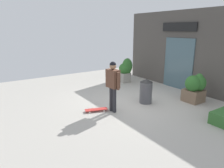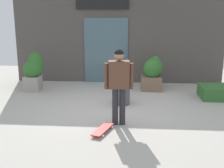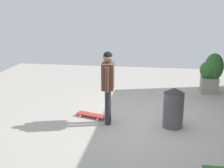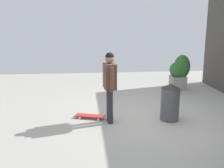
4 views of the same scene
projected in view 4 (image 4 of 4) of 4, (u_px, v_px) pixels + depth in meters
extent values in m
plane|color=#B2ADA3|center=(149.00, 117.00, 6.93)|extent=(12.00, 12.00, 0.00)
cylinder|color=#28282D|center=(110.00, 106.00, 6.41)|extent=(0.13, 0.13, 0.83)
cylinder|color=#28282D|center=(109.00, 104.00, 6.56)|extent=(0.13, 0.13, 0.83)
cube|color=brown|center=(110.00, 76.00, 6.32)|extent=(0.46, 0.29, 0.59)
cylinder|color=brown|center=(112.00, 80.00, 6.07)|extent=(0.09, 0.09, 0.56)
cylinder|color=brown|center=(108.00, 75.00, 6.58)|extent=(0.09, 0.09, 0.56)
sphere|color=#997051|center=(110.00, 59.00, 6.22)|extent=(0.22, 0.22, 0.22)
sphere|color=black|center=(110.00, 57.00, 6.22)|extent=(0.20, 0.20, 0.20)
cube|color=red|center=(90.00, 116.00, 6.82)|extent=(0.44, 0.78, 0.02)
cylinder|color=silver|center=(80.00, 118.00, 6.77)|extent=(0.05, 0.06, 0.05)
cylinder|color=silver|center=(83.00, 115.00, 6.99)|extent=(0.05, 0.06, 0.05)
cylinder|color=silver|center=(98.00, 119.00, 6.66)|extent=(0.05, 0.06, 0.05)
cylinder|color=silver|center=(101.00, 116.00, 6.88)|extent=(0.05, 0.06, 0.05)
cube|color=gray|center=(178.00, 83.00, 9.60)|extent=(0.48, 0.50, 0.48)
ellipsoid|color=#2D6628|center=(178.00, 70.00, 9.50)|extent=(0.50, 0.37, 0.53)
ellipsoid|color=#2D6628|center=(177.00, 70.00, 9.44)|extent=(0.58, 0.53, 0.54)
ellipsoid|color=#2D6628|center=(182.00, 67.00, 9.37)|extent=(0.46, 0.56, 0.81)
cylinder|color=#4C4C51|center=(170.00, 104.00, 6.63)|extent=(0.45, 0.45, 0.80)
cone|color=black|center=(171.00, 86.00, 6.53)|extent=(0.46, 0.46, 0.11)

